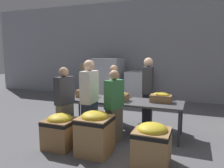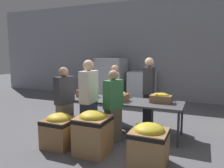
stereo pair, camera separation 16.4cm
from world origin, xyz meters
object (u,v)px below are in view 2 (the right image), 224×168
Objects in this scene: pallet_stack_0 at (100,82)px; pallet_stack_2 at (111,80)px; volunteer_1 at (113,107)px; banana_box_0 at (87,92)px; volunteer_4 at (149,92)px; volunteer_2 at (65,102)px; volunteer_3 at (89,101)px; donation_bin_0 at (59,129)px; donation_bin_2 at (149,143)px; banana_box_1 at (118,96)px; banana_box_2 at (161,98)px; sorting_table at (121,102)px; volunteer_0 at (115,94)px; pallet_stack_1 at (142,87)px; donation_bin_1 at (93,131)px.

pallet_stack_0 is 0.88× the size of pallet_stack_2.
volunteer_1 reaches higher than pallet_stack_0.
banana_box_0 is 0.29× the size of pallet_stack_2.
pallet_stack_0 is (-2.60, 2.45, -0.15)m from volunteer_4.
volunteer_2 is at bearing -102.17° from banana_box_0.
donation_bin_0 is (-0.36, -0.59, -0.50)m from volunteer_3.
donation_bin_2 is 5.20m from pallet_stack_2.
banana_box_1 is 0.96m from banana_box_2.
pallet_stack_2 is (-1.14, 3.89, -0.03)m from volunteer_3.
volunteer_0 reaches higher than sorting_table.
sorting_table is 0.62m from volunteer_1.
volunteer_4 is (1.38, 0.79, -0.02)m from banana_box_0.
volunteer_1 is at bearing -83.14° from pallet_stack_1.
pallet_stack_2 is at bearing 24.51° from volunteer_2.
pallet_stack_2 is at bearing 115.68° from banana_box_1.
volunteer_0 is at bearing -8.60° from volunteer_2.
volunteer_4 is 2.47× the size of donation_bin_2.
donation_bin_0 is at bearing -86.59° from banana_box_0.
donation_bin_0 is 0.58× the size of pallet_stack_1.
volunteer_3 is at bearing -127.26° from banana_box_1.
volunteer_1 is 1.04× the size of pallet_stack_0.
volunteer_3 is (-1.39, -0.77, -0.03)m from banana_box_2.
volunteer_3 is at bearing -67.20° from pallet_stack_0.
banana_box_2 is at bearing 2.13° from banana_box_0.
banana_box_0 is 1.18m from volunteer_1.
volunteer_2 reaches higher than banana_box_0.
pallet_stack_1 is (-1.41, 4.69, 0.20)m from donation_bin_2.
sorting_table is at bearing 86.01° from donation_bin_1.
volunteer_2 is at bearing -82.12° from pallet_stack_2.
volunteer_3 is at bearing -68.98° from volunteer_2.
donation_bin_0 is 0.76m from donation_bin_1.
volunteer_1 is at bearing -66.31° from pallet_stack_2.
volunteer_2 reaches higher than donation_bin_1.
pallet_stack_0 is at bearing 31.52° from volunteer_2.
pallet_stack_1 is at bearing 84.95° from donation_bin_0.
pallet_stack_1 is at bearing 94.23° from donation_bin_1.
volunteer_0 reaches higher than donation_bin_0.
volunteer_2 is at bearing -49.06° from volunteer_4.
banana_box_0 is 1.13× the size of banana_box_1.
banana_box_0 reaches higher than banana_box_1.
donation_bin_0 is (-0.85, -1.26, -0.37)m from sorting_table.
pallet_stack_0 is (-3.12, 4.53, 0.35)m from donation_bin_2.
volunteer_1 is at bearing -139.83° from banana_box_2.
pallet_stack_1 reaches higher than donation_bin_0.
volunteer_1 is 0.55m from volunteer_3.
pallet_stack_1 reaches higher than sorting_table.
volunteer_2 is 4.20m from pallet_stack_1.
pallet_stack_0 is at bearing 124.55° from donation_bin_2.
pallet_stack_2 reaches higher than volunteer_0.
pallet_stack_1 is (0.41, 4.69, 0.22)m from donation_bin_0.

